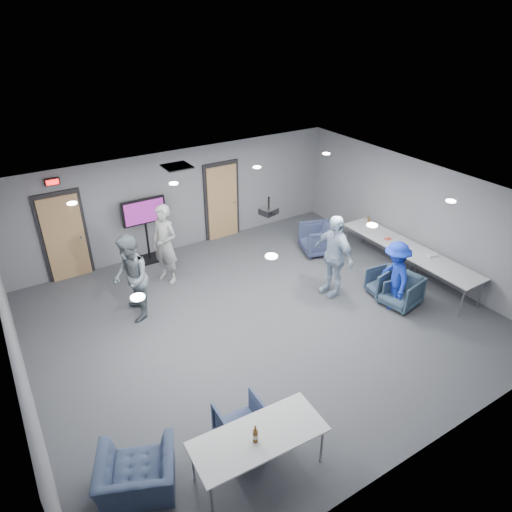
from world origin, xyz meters
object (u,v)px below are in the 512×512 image
table_right_a (379,235)px  tv_stand (146,226)px  chair_right_c (400,291)px  table_front_left (259,438)px  person_a (165,244)px  projector (269,211)px  person_d (395,275)px  table_right_b (441,267)px  person_c (333,256)px  person_b (131,278)px  chair_front_a (242,424)px  bottle_front (255,436)px  bottle_right (368,222)px  chair_right_b (385,283)px  chair_right_a (318,239)px  chair_front_b (137,475)px

table_right_a → tv_stand: (-5.10, 3.09, 0.28)m
chair_right_c → table_front_left: bearing=-79.6°
person_a → table_right_a: person_a is taller
chair_right_c → projector: 3.59m
person_d → table_right_b: person_d is taller
person_c → tv_stand: 4.77m
person_b → chair_front_a: size_ratio=2.64×
person_a → person_c: size_ratio=1.00×
person_b → table_front_left: 4.54m
bottle_front → bottle_right: 7.42m
chair_front_a → chair_right_b: bearing=-158.3°
person_b → tv_stand: (1.13, 2.22, 0.01)m
person_a → table_right_b: 6.34m
person_a → chair_front_a: 5.07m
chair_front_a → projector: size_ratio=2.00×
table_right_a → chair_right_c: bearing=148.3°
bottle_right → table_right_a: bearing=-98.1°
chair_right_c → tv_stand: (-4.00, 4.87, 0.60)m
person_d → table_right_b: 1.32m
chair_right_b → bottle_front: bearing=-57.4°
person_a → chair_right_b: (3.96, -3.24, -0.65)m
person_c → chair_front_a: bearing=-60.8°
chair_right_a → bottle_right: bottle_right is taller
table_front_left → chair_right_c: bearing=23.9°
person_b → chair_front_a: 3.99m
person_d → bottle_right: size_ratio=5.31×
bottle_front → tv_stand: 6.86m
chair_front_a → table_right_b: 6.01m
person_c → chair_front_b: (-5.45, -2.46, -0.64)m
chair_right_b → chair_front_a: chair_front_a is taller
person_d → tv_stand: size_ratio=0.92×
person_a → person_b: person_a is taller
chair_right_b → tv_stand: (-4.00, 4.43, 0.65)m
chair_right_c → projector: bearing=-126.1°
person_a → tv_stand: 1.19m
chair_front_b → tv_stand: tv_stand is taller
chair_right_c → person_d: bearing=-116.9°
person_a → table_front_left: size_ratio=1.01×
person_d → chair_right_c: size_ratio=1.99×
chair_front_a → tv_stand: bearing=-95.4°
person_c → bottle_right: size_ratio=6.55×
person_a → table_front_left: bearing=-34.6°
projector → table_front_left: bearing=-138.5°
bottle_front → chair_front_b: bearing=156.2°
chair_right_b → chair_right_c: 0.44m
person_d → chair_front_a: person_d is taller
chair_front_b → table_front_left: table_front_left is taller
person_c → chair_front_b: bearing=-69.3°
table_right_a → projector: bearing=97.7°
person_c → tv_stand: person_c is taller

